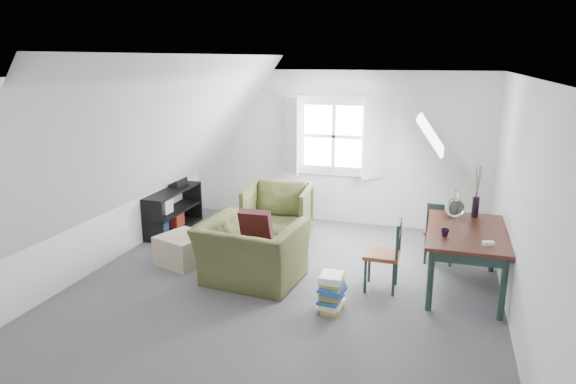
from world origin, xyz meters
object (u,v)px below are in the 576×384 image
(armchair_far, at_px, (278,241))
(dining_table, at_px, (467,238))
(dining_chair_far, at_px, (440,230))
(dining_chair_near, at_px, (385,254))
(media_shelf, at_px, (170,213))
(armchair_near, at_px, (252,281))
(magazine_stack, at_px, (332,293))
(ottoman, at_px, (184,249))

(armchair_far, xyz_separation_m, dining_table, (2.63, -0.93, 0.65))
(dining_table, xyz_separation_m, dining_chair_far, (-0.30, 0.80, -0.20))
(dining_chair_near, xyz_separation_m, media_shelf, (-3.52, 1.16, -0.15))
(armchair_near, distance_m, armchair_far, 1.48)
(armchair_far, bearing_deg, dining_table, -24.70)
(magazine_stack, bearing_deg, media_shelf, 148.33)
(dining_chair_near, bearing_deg, ottoman, -81.96)
(dining_chair_near, height_order, magazine_stack, dining_chair_near)
(ottoman, relative_size, dining_table, 0.40)
(ottoman, bearing_deg, armchair_far, 51.49)
(ottoman, height_order, dining_chair_near, dining_chair_near)
(armchair_near, bearing_deg, dining_chair_near, -164.64)
(armchair_near, relative_size, dining_chair_near, 1.36)
(dining_chair_far, bearing_deg, dining_chair_near, 40.21)
(armchair_near, relative_size, armchair_far, 1.23)
(dining_chair_far, xyz_separation_m, media_shelf, (-4.12, 0.09, -0.15))
(media_shelf, xyz_separation_m, magazine_stack, (3.04, -1.87, -0.09))
(dining_table, height_order, media_shelf, dining_table)
(armchair_near, distance_m, dining_chair_near, 1.66)
(armchair_far, distance_m, magazine_stack, 2.29)
(ottoman, relative_size, media_shelf, 0.46)
(ottoman, height_order, dining_chair_far, dining_chair_far)
(dining_chair_far, bearing_deg, armchair_near, 11.11)
(dining_chair_near, height_order, media_shelf, dining_chair_near)
(magazine_stack, bearing_deg, armchair_near, 158.05)
(dining_table, bearing_deg, media_shelf, 168.84)
(armchair_far, bearing_deg, armchair_near, -89.64)
(armchair_near, bearing_deg, magazine_stack, 163.67)
(dining_table, distance_m, dining_chair_far, 0.88)
(armchair_near, relative_size, magazine_stack, 2.83)
(dining_table, xyz_separation_m, magazine_stack, (-1.38, -0.98, -0.44))
(armchair_far, xyz_separation_m, dining_chair_near, (1.72, -1.20, 0.45))
(armchair_far, distance_m, dining_chair_near, 2.14)
(dining_chair_far, height_order, magazine_stack, dining_chair_far)
(armchair_far, bearing_deg, dining_chair_near, -40.08)
(magazine_stack, bearing_deg, dining_chair_far, 58.79)
(armchair_near, relative_size, ottoman, 1.99)
(magazine_stack, bearing_deg, dining_chair_near, 56.03)
(armchair_far, xyz_separation_m, magazine_stack, (1.24, -1.91, 0.21))
(ottoman, xyz_separation_m, magazine_stack, (2.18, -0.73, 0.01))
(dining_table, height_order, magazine_stack, dining_table)
(dining_chair_near, bearing_deg, dining_chair_far, 159.07)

